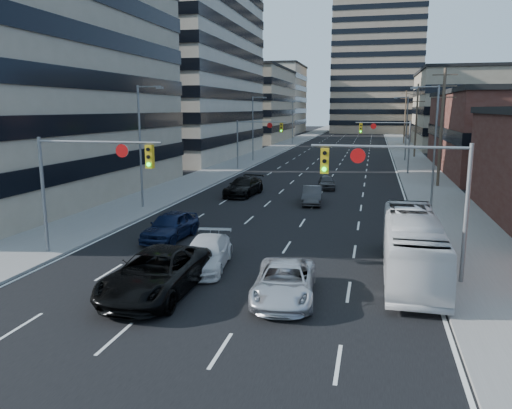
{
  "coord_description": "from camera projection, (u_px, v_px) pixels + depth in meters",
  "views": [
    {
      "loc": [
        6.15,
        -13.66,
        7.38
      ],
      "look_at": [
        -0.01,
        12.46,
        2.2
      ],
      "focal_mm": 35.0,
      "sensor_mm": 36.0,
      "label": 1
    }
  ],
  "objects": [
    {
      "name": "utility_pole_midblock",
      "position": [
        416.0,
        119.0,
        75.06
      ],
      "size": [
        2.2,
        0.28,
        11.0
      ],
      "color": "#4C3D2D",
      "rests_on": "ground"
    },
    {
      "name": "ground",
      "position": [
        167.0,
        345.0,
        15.83
      ],
      "size": [
        400.0,
        400.0,
        0.0
      ],
      "primitive_type": "plane",
      "color": "black",
      "rests_on": "ground"
    },
    {
      "name": "signal_far_right",
      "position": [
        388.0,
        136.0,
        56.29
      ],
      "size": [
        6.09,
        0.33,
        6.0
      ],
      "color": "slate",
      "rests_on": "ground"
    },
    {
      "name": "silver_suv",
      "position": [
        284.0,
        282.0,
        19.51
      ],
      "size": [
        2.76,
        5.22,
        1.4
      ],
      "primitive_type": "imported",
      "rotation": [
        0.0,
        0.0,
        0.09
      ],
      "color": "silver",
      "rests_on": "ground"
    },
    {
      "name": "transit_bus",
      "position": [
        412.0,
        246.0,
        22.09
      ],
      "size": [
        2.4,
        9.96,
        2.77
      ],
      "primitive_type": "imported",
      "rotation": [
        0.0,
        0.0,
        -0.01
      ],
      "color": "silver",
      "rests_on": "ground"
    },
    {
      "name": "streetlight_right_far",
      "position": [
        406.0,
        125.0,
        69.89
      ],
      "size": [
        2.03,
        0.22,
        9.0
      ],
      "color": "slate",
      "rests_on": "ground"
    },
    {
      "name": "sedan_grey_center",
      "position": [
        312.0,
        195.0,
        39.02
      ],
      "size": [
        1.83,
        4.31,
        1.38
      ],
      "primitive_type": "imported",
      "rotation": [
        0.0,
        0.0,
        0.09
      ],
      "color": "#2E2E30",
      "rests_on": "ground"
    },
    {
      "name": "sedan_grey_right",
      "position": [
        327.0,
        182.0,
        46.42
      ],
      "size": [
        1.96,
        3.91,
        1.28
      ],
      "primitive_type": "imported",
      "rotation": [
        0.0,
        0.0,
        0.12
      ],
      "color": "#343537",
      "rests_on": "ground"
    },
    {
      "name": "streetlight_left_near",
      "position": [
        142.0,
        141.0,
        36.32
      ],
      "size": [
        2.03,
        0.22,
        9.0
      ],
      "color": "slate",
      "rests_on": "ground"
    },
    {
      "name": "streetlight_left_mid",
      "position": [
        254.0,
        125.0,
        69.77
      ],
      "size": [
        2.03,
        0.22,
        9.0
      ],
      "color": "slate",
      "rests_on": "ground"
    },
    {
      "name": "bg_block_right",
      "position": [
        476.0,
        114.0,
        131.72
      ],
      "size": [
        22.0,
        22.0,
        12.0
      ],
      "primitive_type": "cube",
      "color": "gray",
      "rests_on": "ground"
    },
    {
      "name": "sidewalk_left",
      "position": [
        311.0,
        134.0,
        142.65
      ],
      "size": [
        5.0,
        300.0,
        0.15
      ],
      "primitive_type": "cube",
      "color": "slate",
      "rests_on": "ground"
    },
    {
      "name": "streetlight_left_far",
      "position": [
        293.0,
        120.0,
        103.22
      ],
      "size": [
        2.03,
        0.22,
        9.0
      ],
      "color": "slate",
      "rests_on": "ground"
    },
    {
      "name": "office_right_far",
      "position": [
        479.0,
        111.0,
        92.97
      ],
      "size": [
        22.0,
        28.0,
        14.0
      ],
      "primitive_type": "cube",
      "color": "gray",
      "rests_on": "ground"
    },
    {
      "name": "utility_pole_block",
      "position": [
        442.0,
        126.0,
        46.39
      ],
      "size": [
        2.2,
        0.28,
        11.0
      ],
      "color": "#4C3D2D",
      "rests_on": "ground"
    },
    {
      "name": "sedan_black_far",
      "position": [
        244.0,
        187.0,
        42.79
      ],
      "size": [
        2.78,
        5.62,
        1.57
      ],
      "primitive_type": "imported",
      "rotation": [
        0.0,
        0.0,
        -0.11
      ],
      "color": "black",
      "rests_on": "ground"
    },
    {
      "name": "streetlight_right_near",
      "position": [
        433.0,
        141.0,
        36.44
      ],
      "size": [
        2.03,
        0.22,
        9.0
      ],
      "color": "slate",
      "rests_on": "ground"
    },
    {
      "name": "signal_near_left",
      "position": [
        87.0,
        172.0,
        24.34
      ],
      "size": [
        6.59,
        0.33,
        6.0
      ],
      "color": "slate",
      "rests_on": "ground"
    },
    {
      "name": "utility_pole_distant",
      "position": [
        405.0,
        116.0,
        103.74
      ],
      "size": [
        2.2,
        0.28,
        11.0
      ],
      "color": "#4C3D2D",
      "rests_on": "ground"
    },
    {
      "name": "white_van",
      "position": [
        206.0,
        253.0,
        23.31
      ],
      "size": [
        2.6,
        5.12,
        1.42
      ],
      "primitive_type": "imported",
      "rotation": [
        0.0,
        0.0,
        0.13
      ],
      "color": "silver",
      "rests_on": "ground"
    },
    {
      "name": "apartment_tower",
      "position": [
        378.0,
        37.0,
        152.34
      ],
      "size": [
        26.0,
        26.0,
        58.0
      ],
      "primitive_type": "cube",
      "color": "gray",
      "rests_on": "ground"
    },
    {
      "name": "road_surface",
      "position": [
        352.0,
        135.0,
        140.07
      ],
      "size": [
        18.0,
        300.0,
        0.02
      ],
      "primitive_type": "cube",
      "color": "black",
      "rests_on": "ground"
    },
    {
      "name": "signal_near_right",
      "position": [
        404.0,
        182.0,
        20.98
      ],
      "size": [
        6.59,
        0.33,
        6.0
      ],
      "color": "slate",
      "rests_on": "ground"
    },
    {
      "name": "sedan_blue",
      "position": [
        171.0,
        226.0,
        28.39
      ],
      "size": [
        2.18,
        4.83,
        1.61
      ],
      "primitive_type": "imported",
      "rotation": [
        0.0,
        0.0,
        -0.06
      ],
      "color": "black",
      "rests_on": "ground"
    },
    {
      "name": "black_pickup",
      "position": [
        156.0,
        273.0,
        19.99
      ],
      "size": [
        2.99,
        6.39,
        1.77
      ],
      "primitive_type": "imported",
      "rotation": [
        0.0,
        0.0,
        -0.01
      ],
      "color": "black",
      "rests_on": "ground"
    },
    {
      "name": "bg_block_left",
      "position": [
        263.0,
        100.0,
        154.05
      ],
      "size": [
        24.0,
        24.0,
        20.0
      ],
      "primitive_type": "cube",
      "color": "#ADA089",
      "rests_on": "ground"
    },
    {
      "name": "signal_far_left",
      "position": [
        256.0,
        135.0,
        59.75
      ],
      "size": [
        6.09,
        0.33,
        6.0
      ],
      "color": "slate",
      "rests_on": "ground"
    },
    {
      "name": "sidewalk_right",
      "position": [
        394.0,
        135.0,
        137.47
      ],
      "size": [
        5.0,
        300.0,
        0.15
      ],
      "primitive_type": "cube",
      "color": "slate",
      "rests_on": "ground"
    },
    {
      "name": "office_left_far",
      "position": [
        242.0,
        106.0,
        115.3
      ],
      "size": [
        20.0,
        30.0,
        16.0
      ],
      "primitive_type": "cube",
      "color": "gray",
      "rests_on": "ground"
    },
    {
      "name": "office_left_mid",
      "position": [
        156.0,
        65.0,
        76.61
      ],
      "size": [
        26.0,
        34.0,
        28.0
      ],
      "primitive_type": "cube",
      "color": "#ADA089",
      "rests_on": "ground"
    }
  ]
}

